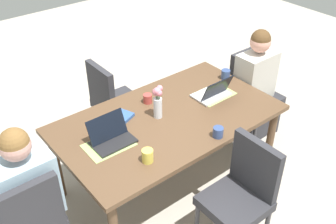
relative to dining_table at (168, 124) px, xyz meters
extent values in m
plane|color=#B2A899|center=(0.00, 0.00, -0.66)|extent=(10.00, 10.00, 0.00)
cube|color=brown|center=(0.00, 0.00, 0.05)|extent=(1.87, 1.08, 0.04)
cylinder|color=brown|center=(0.86, -0.46, -0.31)|extent=(0.07, 0.07, 0.69)
cylinder|color=brown|center=(-0.86, 0.46, -0.31)|extent=(0.07, 0.07, 0.69)
cylinder|color=brown|center=(0.86, 0.46, -0.31)|extent=(0.07, 0.07, 0.69)
cube|color=#2D2D33|center=(-1.30, -0.02, -0.25)|extent=(0.44, 0.44, 0.08)
cube|color=#2D2D33|center=(-1.30, -0.21, 0.01)|extent=(0.42, 0.06, 0.45)
cylinder|color=#333338|center=(-1.11, 0.17, -0.48)|extent=(0.04, 0.04, 0.37)
cube|color=#99B7CC|center=(-1.24, -0.02, 0.04)|extent=(0.40, 0.24, 0.50)
sphere|color=tan|center=(-1.24, -0.02, 0.41)|extent=(0.20, 0.20, 0.20)
sphere|color=brown|center=(-1.24, -0.02, 0.44)|extent=(0.19, 0.19, 0.19)
cube|color=#2D2D33|center=(1.21, 0.03, -0.25)|extent=(0.44, 0.44, 0.08)
cube|color=#2D2D33|center=(1.21, 0.22, 0.01)|extent=(0.42, 0.06, 0.45)
cylinder|color=#333338|center=(1.40, -0.16, -0.48)|extent=(0.04, 0.04, 0.37)
cylinder|color=#333338|center=(1.02, -0.16, -0.48)|extent=(0.04, 0.04, 0.37)
cylinder|color=#333338|center=(1.40, 0.22, -0.48)|extent=(0.04, 0.04, 0.37)
cylinder|color=#333338|center=(1.02, 0.22, -0.48)|extent=(0.04, 0.04, 0.37)
cube|color=#2D2D33|center=(1.15, 0.03, -0.44)|extent=(0.34, 0.36, 0.45)
cube|color=#B7B2A8|center=(1.15, 0.03, 0.04)|extent=(0.40, 0.24, 0.50)
sphere|color=tan|center=(1.15, 0.03, 0.41)|extent=(0.20, 0.20, 0.20)
sphere|color=#51381E|center=(1.15, 0.03, 0.44)|extent=(0.19, 0.19, 0.19)
cube|color=#2D2D33|center=(-0.03, -0.83, -0.25)|extent=(0.44, 0.44, 0.08)
cube|color=#2D2D33|center=(0.16, -0.83, 0.01)|extent=(0.06, 0.42, 0.45)
cylinder|color=#333338|center=(-0.22, -0.64, -0.48)|extent=(0.04, 0.04, 0.37)
cylinder|color=#333338|center=(0.16, -0.64, -0.48)|extent=(0.04, 0.04, 0.37)
cube|color=#2D2D33|center=(0.04, 0.85, -0.25)|extent=(0.44, 0.44, 0.08)
cube|color=#2D2D33|center=(-0.15, 0.85, 0.01)|extent=(0.06, 0.42, 0.45)
cylinder|color=#333338|center=(0.23, 1.04, -0.48)|extent=(0.04, 0.04, 0.37)
cylinder|color=#333338|center=(0.23, 0.66, -0.48)|extent=(0.04, 0.04, 0.37)
cylinder|color=#333338|center=(-0.15, 1.04, -0.48)|extent=(0.04, 0.04, 0.37)
cylinder|color=#333338|center=(-0.15, 0.66, -0.48)|extent=(0.04, 0.04, 0.37)
cylinder|color=silver|center=(-0.06, 0.06, 0.16)|extent=(0.07, 0.07, 0.18)
sphere|color=#DB7584|center=(-0.04, 0.06, 0.34)|extent=(0.05, 0.05, 0.05)
cylinder|color=#477A3D|center=(-0.04, 0.06, 0.30)|extent=(0.01, 0.01, 0.09)
sphere|color=#DB7584|center=(-0.05, 0.08, 0.29)|extent=(0.04, 0.04, 0.04)
cylinder|color=#477A3D|center=(-0.05, 0.08, 0.27)|extent=(0.01, 0.01, 0.04)
sphere|color=#DB7584|center=(-0.07, 0.06, 0.32)|extent=(0.07, 0.07, 0.07)
cylinder|color=#477A3D|center=(-0.07, 0.06, 0.28)|extent=(0.01, 0.01, 0.06)
sphere|color=#DB7584|center=(-0.07, 0.05, 0.32)|extent=(0.07, 0.07, 0.07)
cylinder|color=#477A3D|center=(-0.07, 0.05, 0.29)|extent=(0.01, 0.01, 0.07)
sphere|color=#DB7584|center=(-0.06, 0.04, 0.31)|extent=(0.06, 0.06, 0.06)
cylinder|color=#477A3D|center=(-0.06, 0.04, 0.28)|extent=(0.01, 0.01, 0.06)
cube|color=#9EBC66|center=(-0.58, -0.01, 0.07)|extent=(0.36, 0.27, 0.00)
cube|color=#9EBC66|center=(0.55, 0.02, 0.07)|extent=(0.36, 0.26, 0.00)
cube|color=black|center=(-0.55, -0.01, 0.08)|extent=(0.32, 0.22, 0.02)
cube|color=black|center=(-0.55, 0.06, 0.19)|extent=(0.31, 0.09, 0.19)
cube|color=silver|center=(0.51, 0.01, 0.08)|extent=(0.32, 0.22, 0.02)
cube|color=black|center=(0.51, -0.06, 0.19)|extent=(0.31, 0.08, 0.19)
cylinder|color=#AD3D38|center=(0.00, 0.29, 0.11)|extent=(0.08, 0.08, 0.08)
cylinder|color=#33477A|center=(0.84, 0.15, 0.12)|extent=(0.09, 0.09, 0.09)
cylinder|color=#33477A|center=(0.14, -0.45, 0.11)|extent=(0.08, 0.08, 0.08)
cylinder|color=#DBC64C|center=(-0.46, -0.34, 0.12)|extent=(0.08, 0.08, 0.10)
cube|color=#335693|center=(-0.32, 0.22, 0.09)|extent=(0.24, 0.20, 0.03)
camera|label=1|loc=(-1.68, -2.08, 1.97)|focal=41.86mm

